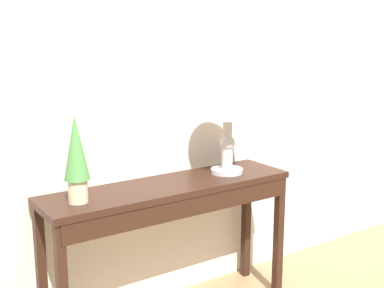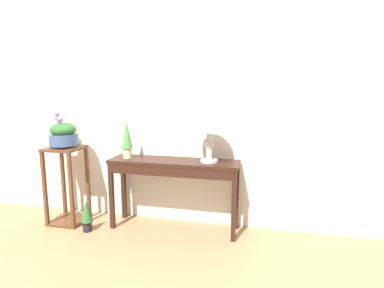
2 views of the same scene
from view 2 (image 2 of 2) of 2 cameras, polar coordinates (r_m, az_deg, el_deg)
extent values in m
cube|color=beige|center=(3.52, -0.42, 7.98)|extent=(9.00, 0.10, 2.80)
cube|color=black|center=(3.38, -3.32, -3.21)|extent=(1.39, 0.36, 0.03)
cube|color=black|center=(3.24, -4.12, -5.00)|extent=(1.32, 0.03, 0.10)
cube|color=black|center=(3.59, -14.24, -9.08)|extent=(0.04, 0.04, 0.74)
cube|color=black|center=(3.23, 7.51, -11.08)|extent=(0.04, 0.04, 0.74)
cube|color=black|center=(3.85, -12.18, -7.72)|extent=(0.04, 0.04, 0.74)
cube|color=black|center=(3.51, 8.02, -9.36)|extent=(0.04, 0.04, 0.74)
cylinder|color=#B7B7BC|center=(3.28, 3.09, -3.05)|extent=(0.18, 0.18, 0.02)
cylinder|color=#B7B7BC|center=(3.26, 3.11, -1.56)|extent=(0.06, 0.06, 0.15)
sphere|color=#B7B7BC|center=(3.25, 3.12, -0.27)|extent=(0.09, 0.09, 0.09)
cylinder|color=#B7B7BC|center=(3.24, 3.13, 1.03)|extent=(0.05, 0.05, 0.15)
cone|color=white|center=(3.22, 3.16, 4.05)|extent=(0.34, 0.34, 0.19)
cylinder|color=beige|center=(3.52, -11.53, -1.62)|extent=(0.09, 0.09, 0.11)
cone|color=#478442|center=(3.48, -11.65, 1.77)|extent=(0.12, 0.12, 0.31)
cube|color=#56331E|center=(3.80, -21.94, -0.71)|extent=(0.37, 0.37, 0.03)
cube|color=#56331E|center=(4.04, -21.14, -12.65)|extent=(0.37, 0.37, 0.03)
cube|color=#56331E|center=(3.87, -24.94, -7.23)|extent=(0.04, 0.03, 0.82)
cube|color=#56331E|center=(3.68, -20.87, -7.81)|extent=(0.04, 0.03, 0.82)
cube|color=#56331E|center=(4.12, -22.12, -6.01)|extent=(0.04, 0.04, 0.82)
cube|color=#56331E|center=(3.94, -18.20, -6.47)|extent=(0.04, 0.04, 0.82)
cylinder|color=#3D5684|center=(3.80, -21.97, -0.34)|extent=(0.14, 0.14, 0.02)
cylinder|color=#3D5684|center=(3.79, -22.04, 0.74)|extent=(0.31, 0.31, 0.13)
ellipsoid|color=#2D662D|center=(3.77, -22.15, 2.41)|extent=(0.28, 0.28, 0.15)
cylinder|color=#2D662D|center=(3.76, -22.68, 2.98)|extent=(0.05, 0.07, 0.18)
sphere|color=#996BC1|center=(3.73, -23.26, 4.29)|extent=(0.04, 0.04, 0.04)
cylinder|color=#2D662D|center=(3.75, -22.37, 2.89)|extent=(0.01, 0.05, 0.17)
sphere|color=#996BC1|center=(3.73, -22.64, 4.12)|extent=(0.07, 0.07, 0.07)
cylinder|color=#2D662D|center=(3.81, -22.58, 3.34)|extent=(0.10, 0.05, 0.22)
sphere|color=#996BC1|center=(3.84, -23.06, 4.96)|extent=(0.06, 0.06, 0.06)
cylinder|color=black|center=(3.71, -18.28, -13.86)|extent=(0.10, 0.10, 0.11)
cone|color=#2D662D|center=(3.64, -18.43, -11.35)|extent=(0.13, 0.13, 0.23)
camera|label=1|loc=(2.48, -55.24, 6.21)|focal=47.92mm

